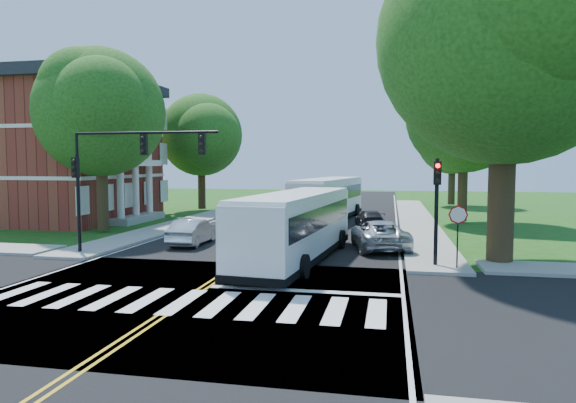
% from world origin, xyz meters
% --- Properties ---
extents(ground, '(140.00, 140.00, 0.00)m').
position_xyz_m(ground, '(0.00, 0.00, 0.00)').
color(ground, '#1E4511').
rests_on(ground, ground).
extents(road, '(14.00, 96.00, 0.01)m').
position_xyz_m(road, '(0.00, 18.00, 0.01)').
color(road, black).
rests_on(road, ground).
extents(cross_road, '(60.00, 12.00, 0.01)m').
position_xyz_m(cross_road, '(0.00, 0.00, 0.01)').
color(cross_road, black).
rests_on(cross_road, ground).
extents(center_line, '(0.36, 70.00, 0.01)m').
position_xyz_m(center_line, '(0.00, 22.00, 0.01)').
color(center_line, gold).
rests_on(center_line, road).
extents(edge_line_w, '(0.12, 70.00, 0.01)m').
position_xyz_m(edge_line_w, '(-6.80, 22.00, 0.01)').
color(edge_line_w, silver).
rests_on(edge_line_w, road).
extents(edge_line_e, '(0.12, 70.00, 0.01)m').
position_xyz_m(edge_line_e, '(6.80, 22.00, 0.01)').
color(edge_line_e, silver).
rests_on(edge_line_e, road).
extents(crosswalk, '(12.60, 3.00, 0.01)m').
position_xyz_m(crosswalk, '(0.00, -0.50, 0.02)').
color(crosswalk, silver).
rests_on(crosswalk, road).
extents(stop_bar, '(6.60, 0.40, 0.01)m').
position_xyz_m(stop_bar, '(3.50, 1.60, 0.02)').
color(stop_bar, silver).
rests_on(stop_bar, road).
extents(sidewalk_nw, '(2.60, 40.00, 0.15)m').
position_xyz_m(sidewalk_nw, '(-8.30, 25.00, 0.07)').
color(sidewalk_nw, gray).
rests_on(sidewalk_nw, ground).
extents(sidewalk_ne, '(2.60, 40.00, 0.15)m').
position_xyz_m(sidewalk_ne, '(8.30, 25.00, 0.07)').
color(sidewalk_ne, gray).
rests_on(sidewalk_ne, ground).
extents(tree_ne_big, '(10.80, 10.80, 14.91)m').
position_xyz_m(tree_ne_big, '(11.00, 8.00, 9.62)').
color(tree_ne_big, black).
rests_on(tree_ne_big, ground).
extents(tree_west_near, '(8.00, 8.00, 11.40)m').
position_xyz_m(tree_west_near, '(-11.50, 14.00, 7.53)').
color(tree_west_near, black).
rests_on(tree_west_near, ground).
extents(tree_west_far, '(7.60, 7.60, 10.67)m').
position_xyz_m(tree_west_far, '(-11.00, 30.00, 7.00)').
color(tree_west_far, black).
rests_on(tree_west_far, ground).
extents(tree_east_mid, '(8.40, 8.40, 11.93)m').
position_xyz_m(tree_east_mid, '(11.50, 24.00, 7.86)').
color(tree_east_mid, black).
rests_on(tree_east_mid, ground).
extents(tree_east_far, '(7.20, 7.20, 10.34)m').
position_xyz_m(tree_east_far, '(12.50, 40.00, 6.86)').
color(tree_east_far, black).
rests_on(tree_east_far, ground).
extents(brick_building, '(20.00, 13.00, 10.80)m').
position_xyz_m(brick_building, '(-21.95, 20.00, 5.42)').
color(brick_building, maroon).
rests_on(brick_building, ground).
extents(signal_nw, '(7.15, 0.46, 5.66)m').
position_xyz_m(signal_nw, '(-5.86, 6.43, 4.38)').
color(signal_nw, black).
rests_on(signal_nw, ground).
extents(signal_ne, '(0.30, 0.46, 4.40)m').
position_xyz_m(signal_ne, '(8.20, 6.44, 2.96)').
color(signal_ne, black).
rests_on(signal_ne, ground).
extents(stop_sign, '(0.76, 0.08, 2.53)m').
position_xyz_m(stop_sign, '(9.00, 5.98, 2.03)').
color(stop_sign, black).
rests_on(stop_sign, ground).
extents(bus_lead, '(3.67, 11.91, 3.03)m').
position_xyz_m(bus_lead, '(2.25, 7.04, 1.61)').
color(bus_lead, white).
rests_on(bus_lead, road).
extents(bus_follow, '(4.38, 12.67, 3.21)m').
position_xyz_m(bus_follow, '(1.67, 23.64, 1.71)').
color(bus_follow, white).
rests_on(bus_follow, road).
extents(hatchback, '(1.57, 4.24, 1.38)m').
position_xyz_m(hatchback, '(-4.02, 10.38, 0.70)').
color(hatchback, silver).
rests_on(hatchback, road).
extents(suv, '(3.41, 5.65, 1.47)m').
position_xyz_m(suv, '(5.81, 10.89, 0.75)').
color(suv, silver).
rests_on(suv, road).
extents(dark_sedan, '(2.39, 4.27, 1.17)m').
position_xyz_m(dark_sedan, '(4.95, 19.95, 0.60)').
color(dark_sedan, black).
rests_on(dark_sedan, road).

